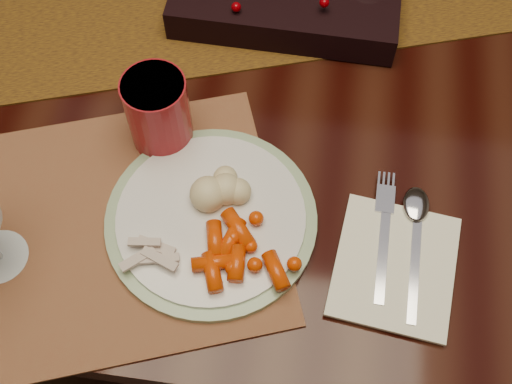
# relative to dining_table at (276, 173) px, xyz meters

# --- Properties ---
(floor) EXTENTS (5.00, 5.00, 0.00)m
(floor) POSITION_rel_dining_table_xyz_m (0.00, 0.00, -0.38)
(floor) COLOR black
(floor) RESTS_ON ground
(dining_table) EXTENTS (1.80, 1.00, 0.75)m
(dining_table) POSITION_rel_dining_table_xyz_m (0.00, 0.00, 0.00)
(dining_table) COLOR black
(dining_table) RESTS_ON floor
(placemat_main) EXTENTS (0.55, 0.48, 0.00)m
(placemat_main) POSITION_rel_dining_table_xyz_m (-0.20, -0.33, 0.38)
(placemat_main) COLOR brown
(placemat_main) RESTS_ON dining_table
(dinner_plate) EXTENTS (0.28, 0.28, 0.01)m
(dinner_plate) POSITION_rel_dining_table_xyz_m (-0.05, -0.30, 0.39)
(dinner_plate) COLOR white
(dinner_plate) RESTS_ON placemat_main
(baby_carrots) EXTENTS (0.14, 0.13, 0.02)m
(baby_carrots) POSITION_rel_dining_table_xyz_m (-0.01, -0.34, 0.41)
(baby_carrots) COLOR #CC3703
(baby_carrots) RESTS_ON dinner_plate
(mashed_potatoes) EXTENTS (0.09, 0.09, 0.04)m
(mashed_potatoes) POSITION_rel_dining_table_xyz_m (-0.05, -0.26, 0.41)
(mashed_potatoes) COLOR beige
(mashed_potatoes) RESTS_ON dinner_plate
(turkey_shreds) EXTENTS (0.07, 0.07, 0.01)m
(turkey_shreds) POSITION_rel_dining_table_xyz_m (-0.11, -0.36, 0.40)
(turkey_shreds) COLOR beige
(turkey_shreds) RESTS_ON dinner_plate
(napkin) EXTENTS (0.16, 0.18, 0.01)m
(napkin) POSITION_rel_dining_table_xyz_m (0.17, -0.33, 0.38)
(napkin) COLOR white
(napkin) RESTS_ON placemat_main
(fork) EXTENTS (0.03, 0.16, 0.00)m
(fork) POSITION_rel_dining_table_xyz_m (0.16, -0.30, 0.39)
(fork) COLOR #A4A0BF
(fork) RESTS_ON napkin
(spoon) EXTENTS (0.04, 0.17, 0.00)m
(spoon) POSITION_rel_dining_table_xyz_m (0.20, -0.31, 0.39)
(spoon) COLOR #B8B7C6
(spoon) RESTS_ON napkin
(red_cup) EXTENTS (0.10, 0.10, 0.11)m
(red_cup) POSITION_rel_dining_table_xyz_m (-0.14, -0.18, 0.43)
(red_cup) COLOR maroon
(red_cup) RESTS_ON placemat_main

